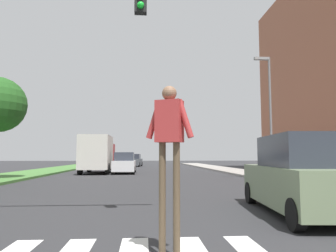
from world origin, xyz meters
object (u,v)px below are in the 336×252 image
(suv_crossing, at_px, (303,177))
(sedan_far_horizon, at_px, (134,161))
(pedestrian_performer, at_px, (169,141))
(sedan_midblock, at_px, (124,164))
(sedan_distant, at_px, (107,162))
(street_lamp_right, at_px, (269,105))
(truck_box_delivery, at_px, (98,154))

(suv_crossing, height_order, sedan_far_horizon, suv_crossing)
(pedestrian_performer, xyz_separation_m, sedan_midblock, (-2.01, 22.24, -0.85))
(sedan_distant, bearing_deg, sedan_far_horizon, 73.05)
(street_lamp_right, height_order, pedestrian_performer, street_lamp_right)
(suv_crossing, relative_size, sedan_midblock, 1.11)
(suv_crossing, height_order, sedan_midblock, suv_crossing)
(sedan_distant, distance_m, sedan_far_horizon, 9.32)
(suv_crossing, bearing_deg, sedan_far_horizon, 98.18)
(pedestrian_performer, relative_size, truck_box_delivery, 0.40)
(suv_crossing, distance_m, sedan_distant, 29.37)
(sedan_distant, height_order, sedan_far_horizon, sedan_far_horizon)
(suv_crossing, xyz_separation_m, sedan_midblock, (-5.61, 19.12, -0.12))
(pedestrian_performer, height_order, suv_crossing, pedestrian_performer)
(suv_crossing, xyz_separation_m, truck_box_delivery, (-7.89, 19.50, 0.70))
(sedan_far_horizon, bearing_deg, suv_crossing, -81.82)
(street_lamp_right, relative_size, truck_box_delivery, 1.21)
(sedan_midblock, bearing_deg, pedestrian_performer, -84.83)
(street_lamp_right, distance_m, truck_box_delivery, 14.57)
(sedan_midblock, bearing_deg, truck_box_delivery, 170.60)
(street_lamp_right, xyz_separation_m, sedan_midblock, (-9.34, 7.90, -3.79))
(pedestrian_performer, distance_m, sedan_distant, 31.68)
(pedestrian_performer, bearing_deg, suv_crossing, 40.85)
(pedestrian_performer, relative_size, sedan_far_horizon, 0.59)
(sedan_midblock, height_order, sedan_far_horizon, sedan_midblock)
(sedan_midblock, xyz_separation_m, sedan_far_horizon, (0.27, 18.04, -0.01))
(pedestrian_performer, xyz_separation_m, suv_crossing, (3.60, 3.11, -0.73))
(street_lamp_right, xyz_separation_m, truck_box_delivery, (-11.62, 8.28, -2.96))
(street_lamp_right, height_order, sedan_midblock, street_lamp_right)
(sedan_midblock, distance_m, truck_box_delivery, 2.45)
(street_lamp_right, bearing_deg, truck_box_delivery, 144.55)
(suv_crossing, xyz_separation_m, sedan_far_horizon, (-5.34, 37.16, -0.13))
(suv_crossing, relative_size, sedan_distant, 1.09)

